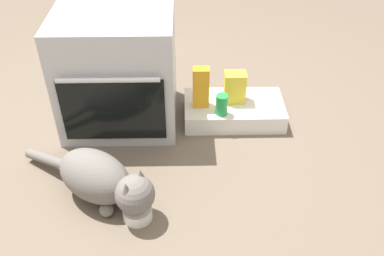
# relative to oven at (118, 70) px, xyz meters

# --- Properties ---
(ground) EXTENTS (8.00, 8.00, 0.00)m
(ground) POSITION_rel_oven_xyz_m (0.07, -0.39, -0.32)
(ground) COLOR #6B5B4C
(oven) EXTENTS (0.62, 0.59, 0.65)m
(oven) POSITION_rel_oven_xyz_m (0.00, 0.00, 0.00)
(oven) COLOR #B7BABF
(oven) RESTS_ON ground
(pantry_cabinet) EXTENTS (0.57, 0.32, 0.11)m
(pantry_cabinet) POSITION_rel_oven_xyz_m (0.65, -0.02, -0.27)
(pantry_cabinet) COLOR white
(pantry_cabinet) RESTS_ON ground
(food_bowl) EXTENTS (0.13, 0.13, 0.09)m
(food_bowl) POSITION_rel_oven_xyz_m (0.15, -0.76, -0.29)
(food_bowl) COLOR white
(food_bowl) RESTS_ON ground
(cat) EXTENTS (0.70, 0.52, 0.26)m
(cat) POSITION_rel_oven_xyz_m (-0.02, -0.65, -0.19)
(cat) COLOR slate
(cat) RESTS_ON ground
(snack_bag) EXTENTS (0.12, 0.09, 0.18)m
(snack_bag) POSITION_rel_oven_xyz_m (0.65, 0.00, -0.12)
(snack_bag) COLOR yellow
(snack_bag) RESTS_ON pantry_cabinet
(juice_carton) EXTENTS (0.09, 0.06, 0.24)m
(juice_carton) POSITION_rel_oven_xyz_m (0.45, -0.04, -0.09)
(juice_carton) COLOR orange
(juice_carton) RESTS_ON pantry_cabinet
(soda_can) EXTENTS (0.07, 0.07, 0.12)m
(soda_can) POSITION_rel_oven_xyz_m (0.57, -0.12, -0.15)
(soda_can) COLOR green
(soda_can) RESTS_ON pantry_cabinet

